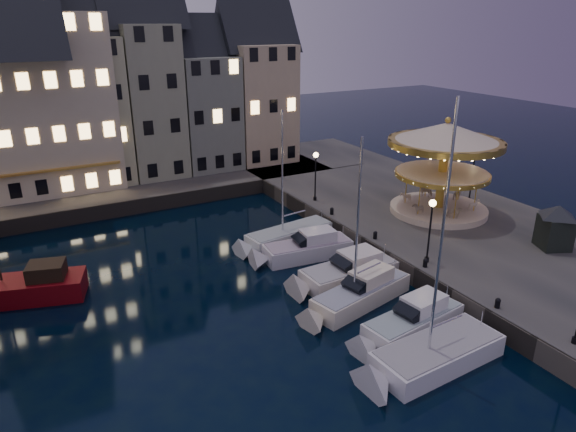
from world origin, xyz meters
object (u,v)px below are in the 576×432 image
motorboat_c (357,295)px  red_fishing_boat (25,289)px  streetlamp_d (473,170)px  motorboat_f (284,237)px  bollard_d (332,211)px  motorboat_b (408,324)px  motorboat_d (344,274)px  bollard_c (375,235)px  motorboat_e (302,250)px  streetlamp_c (316,169)px  carousel (445,151)px  ticket_kiosk (557,219)px  streetlamp_b (431,222)px  bollard_b (425,262)px  bollard_a (498,303)px  motorboat_a (429,358)px

motorboat_c → red_fishing_boat: size_ratio=1.40×
streetlamp_d → motorboat_f: 17.10m
bollard_d → streetlamp_d: bearing=-14.1°
motorboat_f → motorboat_b: bearing=-89.4°
bollard_d → motorboat_d: size_ratio=0.08×
bollard_c → motorboat_e: motorboat_e is taller
streetlamp_c → carousel: size_ratio=0.48×
bollard_c → bollard_d: bearing=90.0°
ticket_kiosk → motorboat_e: bearing=147.6°
carousel → bollard_d: bearing=154.4°
streetlamp_b → bollard_b: 2.54m
streetlamp_b → carousel: carousel is taller
motorboat_c → motorboat_b: bearing=-80.9°
motorboat_f → carousel: (12.38, -3.03, 5.77)m
motorboat_d → ticket_kiosk: ticket_kiosk is taller
streetlamp_d → bollard_c: bearing=-168.1°
motorboat_e → motorboat_d: bearing=-83.7°
red_fishing_boat → bollard_d: bearing=0.8°
streetlamp_d → motorboat_f: size_ratio=0.40×
bollard_d → motorboat_b: 14.93m
streetlamp_c → motorboat_b: (-5.12, -17.70, -3.38)m
motorboat_e → ticket_kiosk: ticket_kiosk is taller
streetlamp_d → bollard_c: (-11.90, -2.50, -2.41)m
streetlamp_b → bollard_a: bearing=-95.7°
bollard_d → motorboat_d: bearing=-118.3°
streetlamp_b → motorboat_e: streetlamp_b is taller
streetlamp_c → bollard_a: bearing=-91.8°
motorboat_c → streetlamp_b: bearing=4.5°
bollard_a → motorboat_b: size_ratio=0.08×
bollard_d → streetlamp_c: bearing=80.3°
motorboat_b → bollard_b: bearing=39.2°
streetlamp_b → streetlamp_c: size_ratio=1.00×
bollard_c → motorboat_c: size_ratio=0.05×
streetlamp_c → bollard_a: (-0.60, -19.50, -2.41)m
streetlamp_b → motorboat_c: size_ratio=0.40×
bollard_c → motorboat_a: motorboat_a is taller
carousel → motorboat_e: bearing=178.9°
streetlamp_b → bollard_d: streetlamp_b is taller
bollard_a → motorboat_c: 7.61m
motorboat_c → red_fishing_boat: motorboat_c is taller
red_fishing_boat → bollard_a: bearing=-35.5°
motorboat_e → red_fishing_boat: 17.59m
bollard_b → ticket_kiosk: size_ratio=0.17×
motorboat_a → red_fishing_boat: size_ratio=1.76×
streetlamp_d → motorboat_d: (-16.11, -4.83, -3.38)m
bollard_a → motorboat_d: (-4.21, 8.17, -0.96)m
bollard_a → motorboat_e: bearing=110.5°
motorboat_a → bollard_b: bearing=49.0°
bollard_a → red_fishing_boat: (-22.00, 15.70, -0.91)m
streetlamp_c → bollard_c: 9.34m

